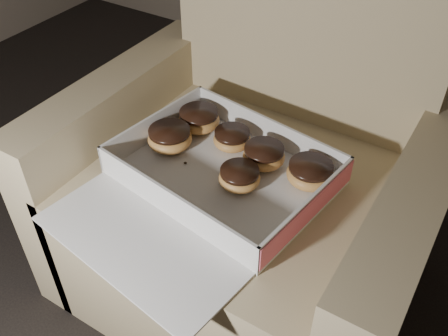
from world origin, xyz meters
name	(u,v)px	position (x,y,z in m)	size (l,w,h in m)	color
armchair	(252,195)	(-0.37, 1.10, 0.26)	(0.79, 0.67, 0.83)	#9E8564
bakery_box	(211,185)	(-0.39, 0.97, 0.38)	(0.48, 0.54, 0.07)	silver
donut_a	(199,119)	(-0.52, 1.13, 0.40)	(0.10, 0.10, 0.05)	gold
donut_b	(170,138)	(-0.54, 1.03, 0.40)	(0.10, 0.10, 0.05)	gold
donut_c	(310,173)	(-0.23, 1.09, 0.40)	(0.10, 0.10, 0.05)	gold
donut_d	(240,177)	(-0.34, 1.01, 0.40)	(0.08, 0.08, 0.04)	gold
donut_e	(232,139)	(-0.42, 1.11, 0.40)	(0.08, 0.08, 0.04)	gold
donut_f	(264,155)	(-0.34, 1.09, 0.40)	(0.09, 0.09, 0.05)	gold
crumb_a	(168,198)	(-0.45, 0.90, 0.38)	(0.01, 0.01, 0.00)	black
crumb_b	(279,234)	(-0.21, 0.93, 0.38)	(0.01, 0.01, 0.00)	black
crumb_c	(185,163)	(-0.48, 1.00, 0.38)	(0.01, 0.01, 0.00)	black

